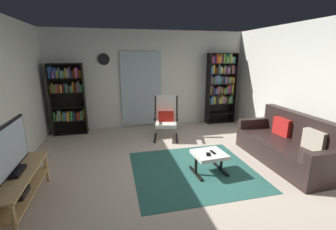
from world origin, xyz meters
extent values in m
plane|color=beige|center=(0.00, 0.00, 0.00)|extent=(7.02, 7.02, 0.00)
cube|color=silver|center=(0.00, 2.90, 1.30)|extent=(5.60, 0.06, 2.60)
cube|color=silver|center=(2.70, 0.00, 1.30)|extent=(0.06, 6.00, 2.60)
cube|color=silver|center=(-0.26, 2.83, 1.05)|extent=(1.10, 0.01, 2.00)
cube|color=#2C6258|center=(0.27, 0.04, 0.00)|extent=(2.07, 1.96, 0.01)
cube|color=tan|center=(-2.30, -0.38, 0.49)|extent=(0.48, 1.38, 0.02)
cube|color=tan|center=(-2.30, -0.38, 0.22)|extent=(0.44, 1.32, 0.02)
cylinder|color=tan|center=(-2.11, -1.02, 0.24)|extent=(0.05, 0.05, 0.48)
cylinder|color=tan|center=(-2.11, 0.26, 0.24)|extent=(0.05, 0.05, 0.48)
cylinder|color=tan|center=(-2.49, 0.26, 0.24)|extent=(0.05, 0.05, 0.48)
cube|color=black|center=(-2.30, -0.48, 0.27)|extent=(0.29, 0.28, 0.07)
cube|color=black|center=(-2.30, -0.38, 0.52)|extent=(0.20, 0.32, 0.05)
cube|color=black|center=(-2.30, -0.38, 0.85)|extent=(0.04, 1.03, 0.61)
cube|color=silver|center=(-2.28, -0.38, 0.85)|extent=(0.01, 0.96, 0.55)
cube|color=black|center=(-2.50, 2.62, 0.88)|extent=(0.02, 0.30, 1.77)
cube|color=black|center=(-1.72, 2.62, 0.88)|extent=(0.02, 0.30, 1.77)
cube|color=black|center=(-2.11, 2.76, 0.88)|extent=(0.80, 0.02, 1.77)
cube|color=black|center=(-2.11, 2.62, 0.02)|extent=(0.76, 0.28, 0.02)
cube|color=black|center=(-2.11, 2.62, 0.35)|extent=(0.76, 0.28, 0.02)
cube|color=black|center=(-2.11, 2.62, 0.71)|extent=(0.76, 0.28, 0.02)
cube|color=black|center=(-2.11, 2.62, 1.06)|extent=(0.76, 0.28, 0.02)
cube|color=black|center=(-2.11, 2.62, 1.41)|extent=(0.76, 0.28, 0.02)
cube|color=black|center=(-2.11, 2.62, 1.75)|extent=(0.76, 0.28, 0.02)
cube|color=#349144|center=(-2.46, 2.60, 0.48)|extent=(0.04, 0.14, 0.24)
cube|color=#9D952C|center=(-2.41, 2.60, 0.44)|extent=(0.03, 0.10, 0.16)
cube|color=#578E9E|center=(-2.37, 2.62, 0.49)|extent=(0.04, 0.11, 0.27)
cube|color=#9D932E|center=(-2.33, 2.64, 0.49)|extent=(0.04, 0.13, 0.25)
cube|color=beige|center=(-2.29, 2.62, 0.44)|extent=(0.02, 0.10, 0.15)
cube|color=#337D4F|center=(-2.25, 2.60, 0.48)|extent=(0.03, 0.16, 0.23)
cube|color=#3A5FB8|center=(-2.21, 2.61, 0.47)|extent=(0.03, 0.17, 0.21)
cube|color=beige|center=(-2.18, 2.60, 0.46)|extent=(0.03, 0.16, 0.20)
cube|color=orange|center=(-2.14, 2.60, 0.48)|extent=(0.04, 0.21, 0.23)
cube|color=#2F8049|center=(-2.10, 2.61, 0.48)|extent=(0.03, 0.13, 0.24)
cube|color=#358543|center=(-2.06, 2.62, 0.48)|extent=(0.04, 0.23, 0.23)
cube|color=#5C8E9D|center=(-2.02, 2.63, 0.46)|extent=(0.02, 0.15, 0.21)
cube|color=#1E1A33|center=(-1.98, 2.60, 0.48)|extent=(0.04, 0.17, 0.23)
cube|color=orange|center=(-1.94, 2.62, 0.44)|extent=(0.04, 0.11, 0.16)
cube|color=red|center=(-1.91, 2.60, 0.47)|extent=(0.02, 0.21, 0.21)
cube|color=brown|center=(-1.87, 2.62, 0.46)|extent=(0.04, 0.20, 0.19)
cube|color=#2C8553|center=(-1.82, 2.63, 0.48)|extent=(0.04, 0.21, 0.23)
cube|color=orange|center=(-1.78, 2.64, 0.49)|extent=(0.04, 0.12, 0.27)
cube|color=orange|center=(-2.46, 2.62, 1.15)|extent=(0.02, 0.13, 0.17)
cube|color=gold|center=(-2.44, 2.63, 1.18)|extent=(0.02, 0.12, 0.23)
cube|color=#37804A|center=(-2.40, 2.63, 1.16)|extent=(0.03, 0.23, 0.19)
cube|color=orange|center=(-2.37, 2.63, 1.16)|extent=(0.02, 0.14, 0.18)
cube|color=beige|center=(-2.34, 2.63, 1.17)|extent=(0.03, 0.11, 0.21)
cube|color=red|center=(-2.30, 2.64, 1.15)|extent=(0.03, 0.23, 0.16)
cube|color=brown|center=(-2.27, 2.60, 1.17)|extent=(0.03, 0.16, 0.21)
cube|color=gold|center=(-2.22, 2.60, 1.17)|extent=(0.04, 0.19, 0.20)
cube|color=#9F3582|center=(-2.17, 2.61, 1.18)|extent=(0.03, 0.10, 0.23)
cube|color=black|center=(-2.14, 2.61, 1.19)|extent=(0.03, 0.24, 0.24)
cube|color=teal|center=(-2.10, 2.60, 1.17)|extent=(0.02, 0.22, 0.21)
cube|color=brown|center=(-2.06, 2.60, 1.16)|extent=(0.03, 0.15, 0.18)
cube|color=#91498B|center=(-2.03, 2.63, 1.16)|extent=(0.03, 0.18, 0.18)
cube|color=#337C46|center=(-2.00, 2.60, 1.16)|extent=(0.04, 0.22, 0.18)
cube|color=orange|center=(-1.96, 2.61, 1.19)|extent=(0.03, 0.14, 0.25)
cube|color=#1F1B33|center=(-1.91, 2.63, 1.17)|extent=(0.03, 0.12, 0.21)
cube|color=red|center=(-1.88, 2.62, 1.18)|extent=(0.02, 0.20, 0.22)
cube|color=teal|center=(-1.84, 2.63, 1.20)|extent=(0.04, 0.20, 0.26)
cube|color=brown|center=(-1.81, 2.61, 1.20)|extent=(0.02, 0.18, 0.26)
cube|color=#388F45|center=(-1.77, 2.62, 1.15)|extent=(0.04, 0.20, 0.17)
cube|color=#2E63BA|center=(-2.45, 2.61, 1.55)|extent=(0.04, 0.15, 0.26)
cube|color=#3A66B6|center=(-2.41, 2.62, 1.56)|extent=(0.03, 0.15, 0.27)
cube|color=#914894|center=(-2.37, 2.60, 1.51)|extent=(0.03, 0.19, 0.17)
cube|color=#3B58A8|center=(-2.33, 2.61, 1.54)|extent=(0.04, 0.11, 0.24)
cube|color=gold|center=(-2.28, 2.62, 1.51)|extent=(0.03, 0.16, 0.18)
cube|color=teal|center=(-2.25, 2.63, 1.54)|extent=(0.03, 0.12, 0.23)
cube|color=#9A9A2A|center=(-2.22, 2.63, 1.51)|extent=(0.02, 0.13, 0.17)
cube|color=#5B97A2|center=(-2.17, 2.60, 1.51)|extent=(0.04, 0.19, 0.18)
cube|color=#999C2A|center=(-2.13, 2.63, 1.50)|extent=(0.03, 0.19, 0.15)
cube|color=#A19034|center=(-2.09, 2.61, 1.54)|extent=(0.04, 0.12, 0.23)
cube|color=beige|center=(-2.05, 2.63, 1.52)|extent=(0.03, 0.21, 0.20)
cube|color=#8B428B|center=(-2.01, 2.62, 1.55)|extent=(0.03, 0.18, 0.25)
cube|color=#192E33|center=(-1.97, 2.62, 1.51)|extent=(0.03, 0.21, 0.18)
cube|color=brown|center=(-1.93, 2.64, 1.50)|extent=(0.03, 0.16, 0.16)
cube|color=#C23B2C|center=(-1.89, 2.63, 1.53)|extent=(0.03, 0.19, 0.22)
cube|color=gold|center=(-1.86, 2.63, 1.54)|extent=(0.02, 0.23, 0.23)
cube|color=#9A318B|center=(-1.83, 2.60, 1.54)|extent=(0.04, 0.24, 0.24)
cube|color=orange|center=(-1.78, 2.61, 1.51)|extent=(0.04, 0.10, 0.18)
cube|color=black|center=(1.63, 2.67, 1.00)|extent=(0.02, 0.30, 2.01)
cube|color=black|center=(2.44, 2.67, 1.00)|extent=(0.02, 0.30, 2.01)
cube|color=black|center=(2.03, 2.81, 1.00)|extent=(0.83, 0.02, 2.01)
cube|color=black|center=(2.03, 2.67, 0.02)|extent=(0.80, 0.28, 0.02)
cube|color=black|center=(2.03, 2.67, 0.29)|extent=(0.80, 0.28, 0.02)
cube|color=black|center=(2.03, 2.67, 0.57)|extent=(0.80, 0.28, 0.02)
cube|color=black|center=(2.03, 2.67, 0.86)|extent=(0.80, 0.28, 0.02)
cube|color=black|center=(2.03, 2.67, 1.15)|extent=(0.80, 0.28, 0.02)
cube|color=black|center=(2.03, 2.67, 1.44)|extent=(0.80, 0.28, 0.02)
cube|color=black|center=(2.03, 2.67, 1.72)|extent=(0.80, 0.28, 0.02)
cube|color=black|center=(2.03, 2.67, 1.99)|extent=(0.80, 0.28, 0.02)
cube|color=#5B9C90|center=(1.67, 2.65, 0.66)|extent=(0.03, 0.15, 0.16)
cube|color=#598EA4|center=(1.71, 2.65, 0.68)|extent=(0.04, 0.23, 0.20)
cube|color=#2C5FAA|center=(1.75, 2.69, 0.71)|extent=(0.04, 0.22, 0.25)
cube|color=gold|center=(1.80, 2.68, 0.68)|extent=(0.03, 0.22, 0.20)
cube|color=#919C3A|center=(1.84, 2.68, 0.70)|extent=(0.03, 0.17, 0.24)
cube|color=#2D241F|center=(1.88, 2.66, 0.69)|extent=(0.02, 0.18, 0.21)
cube|color=#1E2C2B|center=(1.91, 2.66, 0.70)|extent=(0.03, 0.20, 0.24)
cube|color=#894898|center=(1.94, 2.67, 0.71)|extent=(0.02, 0.13, 0.26)
cube|color=gold|center=(1.97, 2.66, 0.67)|extent=(0.04, 0.19, 0.17)
cube|color=olive|center=(2.02, 2.68, 0.71)|extent=(0.04, 0.24, 0.25)
cube|color=#305EA6|center=(2.06, 2.67, 0.68)|extent=(0.02, 0.18, 0.19)
cube|color=orange|center=(2.10, 2.68, 0.70)|extent=(0.03, 0.18, 0.23)
cube|color=#8C3784|center=(2.14, 2.67, 0.67)|extent=(0.04, 0.15, 0.18)
cube|color=teal|center=(2.19, 2.68, 0.66)|extent=(0.02, 0.12, 0.16)
cube|color=#949C26|center=(2.22, 2.69, 0.69)|extent=(0.03, 0.11, 0.21)
cube|color=brown|center=(2.26, 2.67, 0.66)|extent=(0.04, 0.21, 0.15)
cube|color=#59A090|center=(2.30, 2.67, 0.68)|extent=(0.03, 0.16, 0.20)
cube|color=#408243|center=(2.34, 2.68, 0.67)|extent=(0.02, 0.23, 0.19)
cube|color=#3E7B3F|center=(2.37, 2.69, 0.71)|extent=(0.03, 0.22, 0.25)
cube|color=brown|center=(1.67, 2.66, 0.99)|extent=(0.04, 0.24, 0.24)
cube|color=brown|center=(1.71, 2.69, 0.99)|extent=(0.04, 0.18, 0.24)
cube|color=black|center=(1.76, 2.68, 0.99)|extent=(0.03, 0.21, 0.25)
cube|color=#984189|center=(1.80, 2.68, 0.94)|extent=(0.04, 0.18, 0.15)
cube|color=#2C60AE|center=(1.85, 2.67, 0.95)|extent=(0.04, 0.24, 0.16)
cube|color=red|center=(1.89, 2.66, 0.98)|extent=(0.03, 0.24, 0.21)
cube|color=#1E2631|center=(1.93, 2.67, 0.99)|extent=(0.03, 0.17, 0.24)
cube|color=beige|center=(1.97, 2.69, 0.97)|extent=(0.02, 0.15, 0.20)
cube|color=brown|center=(2.02, 2.68, 0.96)|extent=(0.04, 0.22, 0.19)
cube|color=#9D498F|center=(2.06, 2.69, 0.96)|extent=(0.03, 0.14, 0.19)
cube|color=olive|center=(2.09, 2.67, 0.95)|extent=(0.03, 0.23, 0.15)
cube|color=#3D7941|center=(2.14, 2.66, 0.96)|extent=(0.03, 0.24, 0.18)
cube|color=#335BAE|center=(2.18, 2.67, 0.94)|extent=(0.03, 0.24, 0.15)
cube|color=#A4912B|center=(2.22, 2.69, 0.98)|extent=(0.03, 0.14, 0.22)
cube|color=red|center=(2.26, 2.67, 1.00)|extent=(0.04, 0.12, 0.25)
cube|color=#8A4896|center=(2.31, 2.66, 0.99)|extent=(0.04, 0.10, 0.23)
cube|color=#A19C2A|center=(2.36, 2.68, 0.99)|extent=(0.04, 0.22, 0.25)
cube|color=#C63E2F|center=(2.40, 2.68, 1.00)|extent=(0.02, 0.12, 0.26)
cube|color=#913B95|center=(1.67, 2.66, 1.28)|extent=(0.04, 0.12, 0.24)
cube|color=#418F4F|center=(1.72, 2.68, 1.25)|extent=(0.03, 0.19, 0.20)
cube|color=#C1362E|center=(1.76, 2.68, 1.25)|extent=(0.03, 0.18, 0.19)
cube|color=#3C8E41|center=(1.78, 2.66, 1.24)|extent=(0.02, 0.20, 0.16)
cube|color=#296BAE|center=(1.82, 2.69, 1.27)|extent=(0.04, 0.20, 0.23)
cube|color=#9C318E|center=(1.86, 2.66, 1.28)|extent=(0.03, 0.12, 0.24)
cube|color=teal|center=(1.90, 2.69, 1.28)|extent=(0.04, 0.18, 0.25)
cube|color=teal|center=(1.95, 2.69, 1.27)|extent=(0.02, 0.17, 0.22)
cube|color=teal|center=(1.98, 2.67, 1.24)|extent=(0.03, 0.12, 0.18)
cube|color=teal|center=(2.02, 2.69, 1.27)|extent=(0.02, 0.17, 0.22)
cube|color=brown|center=(2.06, 2.67, 1.25)|extent=(0.03, 0.12, 0.19)
cube|color=#1D2C2F|center=(2.09, 2.68, 1.27)|extent=(0.02, 0.20, 0.23)
cube|color=#2762A5|center=(2.12, 2.68, 1.25)|extent=(0.03, 0.20, 0.20)
cube|color=red|center=(2.16, 2.66, 1.25)|extent=(0.03, 0.13, 0.19)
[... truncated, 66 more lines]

